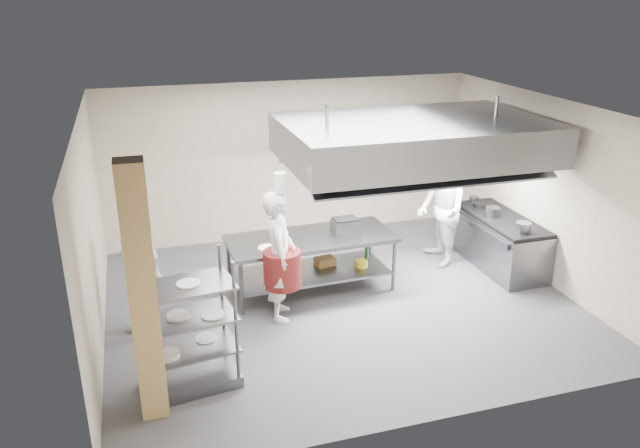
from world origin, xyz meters
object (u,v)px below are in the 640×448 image
object	(u,v)px
cooking_range	(499,243)
chef_line	(441,211)
chef_head	(279,256)
stockpot	(492,212)
island	(311,263)
pass_rack	(188,325)
chef_plating	(140,270)
griddle	(345,226)

from	to	relation	value
cooking_range	chef_line	bearing A→B (deg)	156.74
chef_head	stockpot	world-z (taller)	chef_head
island	stockpot	world-z (taller)	stockpot
stockpot	chef_head	bearing A→B (deg)	-169.60
cooking_range	chef_line	world-z (taller)	chef_line
pass_rack	chef_plating	distance (m)	1.58
island	stockpot	xyz separation A→B (m)	(3.24, 0.00, 0.53)
stockpot	griddle	bearing A→B (deg)	178.77
chef_line	stockpot	xyz separation A→B (m)	(0.81, -0.33, 0.01)
griddle	stockpot	world-z (taller)	griddle
island	griddle	size ratio (longest dim) A/B	6.40
pass_rack	cooking_range	distance (m)	5.88
pass_rack	cooking_range	bearing A→B (deg)	12.26
pass_rack	chef_head	size ratio (longest dim) A/B	0.86
cooking_range	chef_head	world-z (taller)	chef_head
chef_head	griddle	world-z (taller)	chef_head
chef_head	griddle	xyz separation A→B (m)	(1.28, 0.78, 0.03)
stockpot	island	bearing A→B (deg)	-179.93
pass_rack	chef_line	bearing A→B (deg)	20.14
pass_rack	stockpot	distance (m)	5.76
cooking_range	chef_plating	size ratio (longest dim) A/B	1.04
griddle	chef_plating	bearing A→B (deg)	-169.10
cooking_range	chef_plating	bearing A→B (deg)	-175.12
chef_line	griddle	bearing A→B (deg)	-75.49
chef_head	stockpot	xyz separation A→B (m)	(3.93, 0.72, 0.01)
pass_rack	chef_head	xyz separation A→B (m)	(1.45, 1.36, 0.14)
chef_line	griddle	size ratio (longest dim) A/B	4.75
chef_plating	stockpot	distance (m)	5.89
griddle	stockpot	distance (m)	2.65
chef_plating	chef_head	bearing A→B (deg)	60.75
cooking_range	stockpot	world-z (taller)	stockpot
chef_line	cooking_range	bearing A→B (deg)	72.71
island	chef_plating	size ratio (longest dim) A/B	1.37
chef_head	stockpot	bearing A→B (deg)	-67.93
pass_rack	stockpot	bearing A→B (deg)	13.44
island	cooking_range	distance (m)	3.39
cooking_range	griddle	xyz separation A→B (m)	(-2.79, 0.13, 0.59)
island	chef_plating	xyz separation A→B (m)	(-2.62, -0.58, 0.51)
chef_plating	griddle	xyz separation A→B (m)	(3.21, 0.64, 0.05)
island	stockpot	size ratio (longest dim) A/B	10.80
pass_rack	island	bearing A→B (deg)	36.55
cooking_range	chef_head	xyz separation A→B (m)	(-4.07, -0.65, 0.56)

